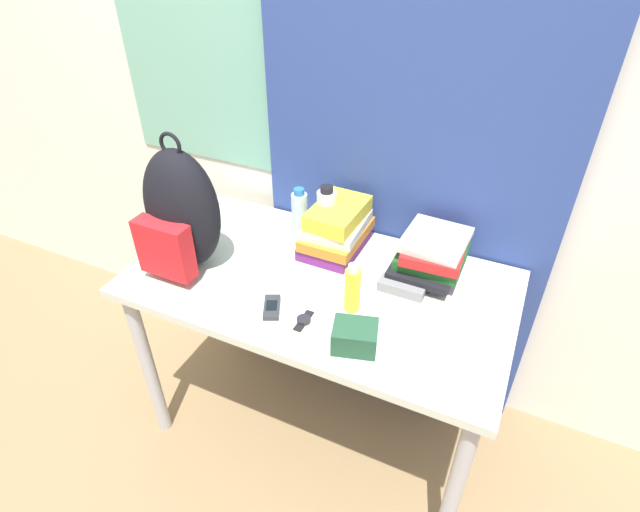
# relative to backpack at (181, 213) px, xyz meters

# --- Properties ---
(ground_plane) EXTENTS (12.00, 12.00, 0.00)m
(ground_plane) POSITION_rel_backpack_xyz_m (0.45, -0.24, -0.97)
(ground_plane) COLOR #8C704C
(wall_back) EXTENTS (6.00, 0.06, 2.50)m
(wall_back) POSITION_rel_backpack_xyz_m (0.45, 0.54, 0.28)
(wall_back) COLOR silver
(wall_back) RESTS_ON ground_plane
(curtain_blue) EXTENTS (1.08, 0.04, 2.50)m
(curtain_blue) POSITION_rel_backpack_xyz_m (0.61, 0.49, 0.28)
(curtain_blue) COLOR navy
(curtain_blue) RESTS_ON ground_plane
(desk) EXTENTS (1.27, 0.70, 0.76)m
(desk) POSITION_rel_backpack_xyz_m (0.45, 0.11, -0.30)
(desk) COLOR beige
(desk) RESTS_ON ground_plane
(backpack) EXTENTS (0.27, 0.24, 0.48)m
(backpack) POSITION_rel_backpack_xyz_m (0.00, 0.00, 0.00)
(backpack) COLOR black
(backpack) RESTS_ON desk
(book_stack_left) EXTENTS (0.20, 0.28, 0.18)m
(book_stack_left) POSITION_rel_backpack_xyz_m (0.43, 0.30, -0.12)
(book_stack_left) COLOR #6B2370
(book_stack_left) RESTS_ON desk
(book_stack_center) EXTENTS (0.23, 0.28, 0.15)m
(book_stack_center) POSITION_rel_backpack_xyz_m (0.77, 0.30, -0.13)
(book_stack_center) COLOR #6B2370
(book_stack_center) RESTS_ON desk
(water_bottle) EXTENTS (0.06, 0.06, 0.22)m
(water_bottle) POSITION_rel_backpack_xyz_m (0.29, 0.28, -0.10)
(water_bottle) COLOR silver
(water_bottle) RESTS_ON desk
(sports_bottle) EXTENTS (0.07, 0.07, 0.24)m
(sports_bottle) POSITION_rel_backpack_xyz_m (0.38, 0.31, -0.09)
(sports_bottle) COLOR white
(sports_bottle) RESTS_ON desk
(sunscreen_bottle) EXTENTS (0.05, 0.05, 0.17)m
(sunscreen_bottle) POSITION_rel_backpack_xyz_m (0.60, 0.02, -0.13)
(sunscreen_bottle) COLOR yellow
(sunscreen_bottle) RESTS_ON desk
(cell_phone) EXTENTS (0.09, 0.12, 0.02)m
(cell_phone) POSITION_rel_backpack_xyz_m (0.38, -0.09, -0.20)
(cell_phone) COLOR #2D2D33
(cell_phone) RESTS_ON desk
(sunglasses_case) EXTENTS (0.15, 0.06, 0.04)m
(sunglasses_case) POSITION_rel_backpack_xyz_m (0.72, 0.16, -0.19)
(sunglasses_case) COLOR gray
(sunglasses_case) RESTS_ON desk
(camera_pouch) EXTENTS (0.15, 0.13, 0.08)m
(camera_pouch) POSITION_rel_backpack_xyz_m (0.67, -0.12, -0.17)
(camera_pouch) COLOR #234C33
(camera_pouch) RESTS_ON desk
(wristwatch) EXTENTS (0.04, 0.09, 0.01)m
(wristwatch) POSITION_rel_backpack_xyz_m (0.49, -0.09, -0.20)
(wristwatch) COLOR black
(wristwatch) RESTS_ON desk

